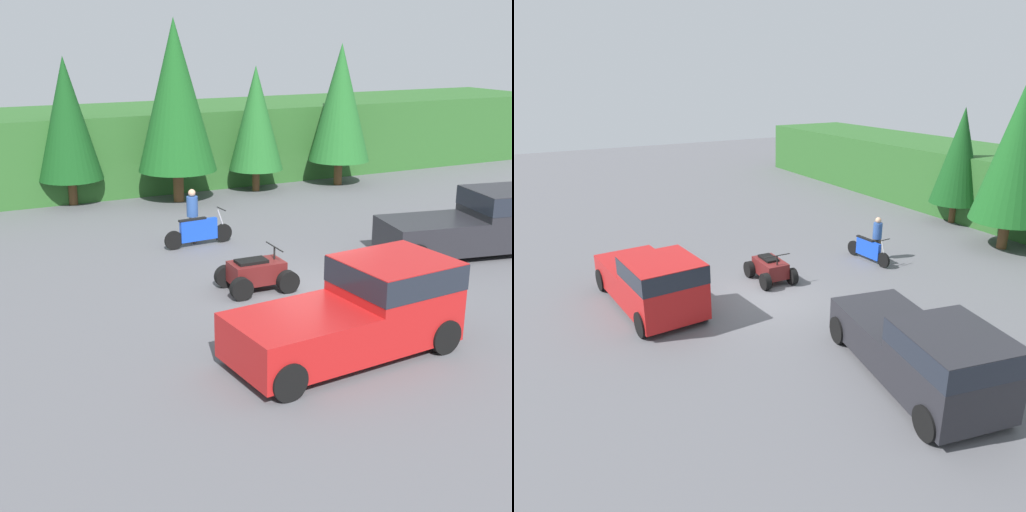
# 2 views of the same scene
# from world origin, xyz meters

# --- Properties ---
(ground_plane) EXTENTS (80.00, 80.00, 0.00)m
(ground_plane) POSITION_xyz_m (0.00, 0.00, 0.00)
(ground_plane) COLOR #5B5B60
(hillside_backdrop) EXTENTS (44.00, 6.00, 3.34)m
(hillside_backdrop) POSITION_xyz_m (0.00, 16.00, 1.67)
(hillside_backdrop) COLOR #2D6028
(hillside_backdrop) RESTS_ON ground_plane
(tree_left) EXTENTS (2.52, 2.52, 5.74)m
(tree_left) POSITION_xyz_m (-3.43, 12.98, 3.37)
(tree_left) COLOR brown
(tree_left) RESTS_ON ground_plane
(tree_mid_left) EXTENTS (3.14, 3.14, 7.13)m
(tree_mid_left) POSITION_xyz_m (0.54, 11.68, 4.19)
(tree_mid_left) COLOR brown
(tree_mid_left) RESTS_ON ground_plane
(tree_mid_right) EXTENTS (2.32, 2.32, 5.27)m
(tree_mid_right) POSITION_xyz_m (4.23, 12.10, 3.10)
(tree_mid_right) COLOR brown
(tree_mid_right) RESTS_ON ground_plane
(tree_right) EXTENTS (2.70, 2.70, 6.13)m
(tree_right) POSITION_xyz_m (8.11, 11.65, 3.60)
(tree_right) COLOR brown
(tree_right) RESTS_ON ground_plane
(pickup_truck_red) EXTENTS (5.17, 2.56, 1.96)m
(pickup_truck_red) POSITION_xyz_m (-0.83, -3.43, 1.02)
(pickup_truck_red) COLOR red
(pickup_truck_red) RESTS_ON ground_plane
(pickup_truck_second) EXTENTS (5.52, 3.06, 1.96)m
(pickup_truck_second) POSITION_xyz_m (6.53, 0.98, 1.02)
(pickup_truck_second) COLOR #232328
(pickup_truck_second) RESTS_ON ground_plane
(dirt_bike) EXTENTS (2.36, 0.60, 1.14)m
(dirt_bike) POSITION_xyz_m (-1.04, 5.49, 0.47)
(dirt_bike) COLOR black
(dirt_bike) RESTS_ON ground_plane
(quad_atv) EXTENTS (1.97, 1.35, 1.15)m
(quad_atv) POSITION_xyz_m (-1.17, 1.01, 0.45)
(quad_atv) COLOR black
(quad_atv) RESTS_ON ground_plane
(rider_person) EXTENTS (0.42, 0.42, 1.77)m
(rider_person) POSITION_xyz_m (-1.07, 5.94, 0.96)
(rider_person) COLOR brown
(rider_person) RESTS_ON ground_plane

